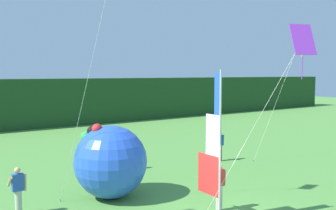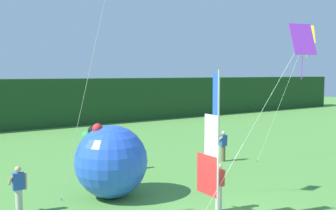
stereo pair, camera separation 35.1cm
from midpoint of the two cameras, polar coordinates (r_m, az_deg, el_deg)
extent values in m
cube|color=#1E421E|center=(33.70, -20.38, 0.21)|extent=(80.00, 2.40, 4.17)
cylinder|color=#B7B7BC|center=(11.32, 8.55, -6.71)|extent=(0.06, 0.06, 4.74)
cube|color=red|center=(11.90, 6.80, -10.50)|extent=(0.02, 0.97, 1.26)
cube|color=white|center=(11.49, 7.46, -4.60)|extent=(0.02, 0.60, 1.26)
cube|color=blue|center=(11.22, 8.15, 1.67)|extent=(0.02, 0.23, 1.26)
cylinder|color=#B7B2A3|center=(13.60, -21.05, -13.57)|extent=(0.22, 0.22, 0.82)
cube|color=#284CA8|center=(13.40, -21.14, -10.78)|extent=(0.36, 0.20, 0.56)
sphere|color=tan|center=(13.30, -21.20, -9.12)|extent=(0.20, 0.20, 0.20)
cylinder|color=tan|center=(13.40, -22.18, -10.58)|extent=(0.09, 0.48, 0.42)
cylinder|color=tan|center=(13.47, -20.17, -10.87)|extent=(0.09, 0.14, 0.56)
cylinder|color=#B7B2A3|center=(13.07, 8.50, -13.91)|extent=(0.22, 0.22, 0.88)
cube|color=red|center=(12.86, 8.54, -10.93)|extent=(0.36, 0.20, 0.54)
sphere|color=tan|center=(12.76, 8.56, -9.26)|extent=(0.20, 0.20, 0.20)
cylinder|color=tan|center=(12.74, 7.57, -10.88)|extent=(0.09, 0.48, 0.42)
cylinder|color=tan|center=(13.03, 9.27, -10.99)|extent=(0.09, 0.14, 0.56)
cylinder|color=brown|center=(20.11, 8.92, -7.30)|extent=(0.22, 0.22, 0.84)
cube|color=#284CA8|center=(19.98, 8.94, -5.35)|extent=(0.36, 0.20, 0.55)
sphere|color=beige|center=(19.91, 8.96, -4.23)|extent=(0.20, 0.20, 0.20)
cylinder|color=beige|center=(19.86, 8.33, -5.26)|extent=(0.09, 0.48, 0.42)
cylinder|color=beige|center=(20.15, 9.41, -5.41)|extent=(0.09, 0.14, 0.56)
cylinder|color=black|center=(18.18, -6.43, -8.43)|extent=(0.22, 0.22, 0.93)
cube|color=red|center=(18.03, -6.45, -6.16)|extent=(0.36, 0.20, 0.54)
sphere|color=#A37556|center=(17.96, -6.47, -4.94)|extent=(0.20, 0.20, 0.20)
cylinder|color=#A37556|center=(17.97, -7.20, -6.06)|extent=(0.09, 0.48, 0.42)
cylinder|color=#A37556|center=(18.15, -5.81, -6.25)|extent=(0.09, 0.14, 0.56)
sphere|color=blue|center=(14.21, -7.95, -8.51)|extent=(2.71, 2.71, 2.71)
sphere|color=black|center=(14.39, -10.68, -3.86)|extent=(0.38, 0.38, 0.38)
sphere|color=green|center=(14.48, -11.59, -4.63)|extent=(0.38, 0.38, 0.38)
sphere|color=red|center=(13.86, -9.98, -3.55)|extent=(0.38, 0.38, 0.38)
cylinder|color=silver|center=(11.57, 13.12, -4.22)|extent=(2.97, 1.40, 5.67)
cube|color=purple|center=(12.17, 20.63, 9.40)|extent=(0.83, 0.65, 0.96)
cylinder|color=purple|center=(12.13, 20.50, 5.34)|extent=(0.02, 0.02, 0.70)
cylinder|color=brown|center=(14.57, -15.29, -13.68)|extent=(0.03, 0.03, 0.08)
cylinder|color=silver|center=(12.95, -11.66, 2.67)|extent=(1.17, 2.34, 8.32)
cylinder|color=brown|center=(20.39, 13.90, -8.30)|extent=(0.03, 0.03, 0.08)
cylinder|color=silver|center=(21.03, 17.53, 1.22)|extent=(3.31, 0.43, 6.76)
cube|color=yellow|center=(22.28, 20.88, 10.02)|extent=(0.92, 0.88, 1.02)
cylinder|color=yellow|center=(22.21, 20.81, 7.69)|extent=(0.02, 0.02, 0.70)
camera|label=1|loc=(0.18, -89.24, 0.06)|focal=40.00mm
camera|label=2|loc=(0.18, 90.76, -0.06)|focal=40.00mm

